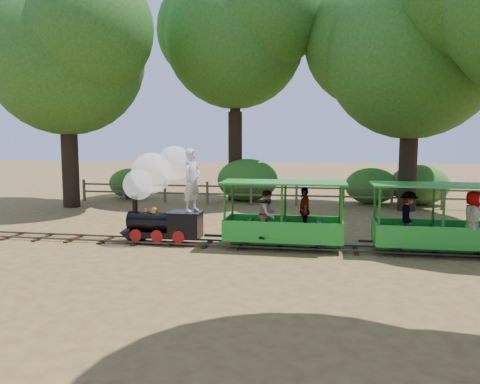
% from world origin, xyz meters
% --- Properties ---
extents(ground, '(90.00, 90.00, 0.00)m').
position_xyz_m(ground, '(0.00, 0.00, 0.00)').
color(ground, olive).
rests_on(ground, ground).
extents(track, '(22.00, 1.00, 0.10)m').
position_xyz_m(track, '(0.00, 0.00, 0.07)').
color(track, '#3F3D3A').
rests_on(track, ground).
extents(locomotive, '(2.46, 1.14, 2.79)m').
position_xyz_m(locomotive, '(-2.36, 0.08, 1.59)').
color(locomotive, black).
rests_on(locomotive, ground).
extents(carriage_front, '(3.27, 1.50, 1.70)m').
position_xyz_m(carriage_front, '(1.11, -0.03, 0.78)').
color(carriage_front, '#209327').
rests_on(carriage_front, track).
extents(carriage_rear, '(3.27, 1.34, 1.70)m').
position_xyz_m(carriage_rear, '(4.98, 0.00, 0.80)').
color(carriage_rear, '#209327').
rests_on(carriage_rear, track).
extents(oak_nw, '(8.18, 7.20, 9.61)m').
position_xyz_m(oak_nw, '(-8.53, 6.09, 6.67)').
color(oak_nw, '#2D2116').
rests_on(oak_nw, ground).
extents(oak_nc, '(8.11, 7.13, 10.78)m').
position_xyz_m(oak_nc, '(-2.03, 9.59, 7.87)').
color(oak_nc, '#2D2116').
rests_on(oak_nc, ground).
extents(oak_ne, '(8.57, 7.54, 9.76)m').
position_xyz_m(oak_ne, '(5.47, 7.59, 6.68)').
color(oak_ne, '#2D2116').
rests_on(oak_ne, ground).
extents(fence, '(18.10, 0.10, 1.00)m').
position_xyz_m(fence, '(0.00, 8.00, 0.58)').
color(fence, brown).
rests_on(fence, ground).
extents(shrub_west, '(2.12, 1.63, 1.47)m').
position_xyz_m(shrub_west, '(-7.23, 9.30, 0.73)').
color(shrub_west, '#2D6B1E').
rests_on(shrub_west, ground).
extents(shrub_mid_w, '(2.87, 2.21, 1.99)m').
position_xyz_m(shrub_mid_w, '(-1.38, 9.30, 0.99)').
color(shrub_mid_w, '#2D6B1E').
rests_on(shrub_mid_w, ground).
extents(shrub_mid_e, '(2.34, 1.80, 1.62)m').
position_xyz_m(shrub_mid_e, '(4.28, 9.30, 0.81)').
color(shrub_mid_e, '#2D6B1E').
rests_on(shrub_mid_e, ground).
extents(shrub_east, '(2.58, 1.98, 1.78)m').
position_xyz_m(shrub_east, '(6.33, 9.30, 0.89)').
color(shrub_east, '#2D6B1E').
rests_on(shrub_east, ground).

